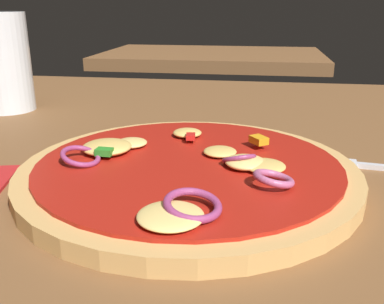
# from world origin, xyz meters

# --- Properties ---
(dining_table) EXTENTS (1.50, 1.03, 0.04)m
(dining_table) POSITION_xyz_m (0.00, 0.00, 0.02)
(dining_table) COLOR brown
(dining_table) RESTS_ON ground
(pizza) EXTENTS (0.30, 0.30, 0.03)m
(pizza) POSITION_xyz_m (0.01, -0.02, 0.05)
(pizza) COLOR tan
(pizza) RESTS_ON dining_table
(beer_glass) EXTENTS (0.08, 0.08, 0.14)m
(beer_glass) POSITION_xyz_m (-0.30, 0.21, 0.10)
(beer_glass) COLOR silver
(beer_glass) RESTS_ON dining_table
(background_table) EXTENTS (0.70, 0.45, 0.04)m
(background_table) POSITION_xyz_m (-0.09, 1.05, 0.02)
(background_table) COLOR brown
(background_table) RESTS_ON ground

